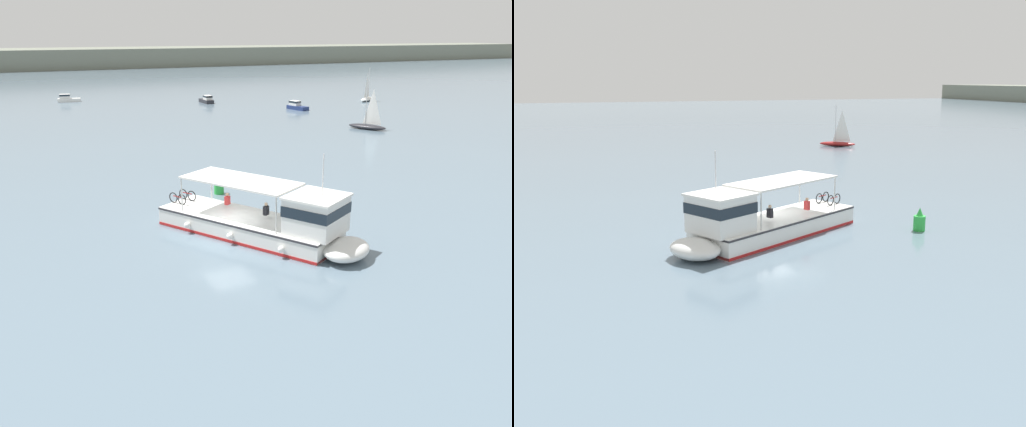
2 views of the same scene
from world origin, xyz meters
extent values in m
plane|color=slate|center=(0.00, 0.00, 0.00)|extent=(400.00, 400.00, 0.00)
cube|color=slate|center=(0.00, 162.01, 2.99)|extent=(400.00, 28.00, 5.98)
cube|color=white|center=(1.17, 0.05, 0.55)|extent=(8.14, 10.96, 1.10)
ellipsoid|color=white|center=(4.25, -5.33, 0.55)|extent=(3.65, 3.37, 1.01)
cube|color=red|center=(1.17, 0.05, 0.10)|extent=(8.17, 10.98, 0.16)
cube|color=#2D2D33|center=(1.17, 0.05, 1.02)|extent=(8.19, 10.99, 0.10)
cube|color=white|center=(3.36, -3.77, 2.05)|extent=(3.65, 3.61, 1.90)
cube|color=#19232D|center=(3.36, -3.77, 2.38)|extent=(3.73, 3.67, 0.56)
cube|color=white|center=(3.36, -3.77, 3.06)|extent=(3.87, 3.83, 0.12)
cube|color=white|center=(0.95, 0.44, 3.15)|extent=(5.88, 7.28, 0.10)
cylinder|color=silver|center=(3.74, -1.70, 2.10)|extent=(0.08, 0.08, 2.00)
cylinder|color=silver|center=(1.38, -3.05, 2.10)|extent=(0.08, 0.08, 2.00)
cylinder|color=silver|center=(0.52, 3.94, 2.10)|extent=(0.08, 0.08, 2.00)
cylinder|color=silver|center=(-1.84, 2.59, 2.10)|extent=(0.08, 0.08, 2.00)
cylinder|color=silver|center=(3.51, -4.03, 4.22)|extent=(0.06, 0.06, 2.20)
sphere|color=white|center=(1.32, -3.78, 0.50)|extent=(0.36, 0.36, 0.36)
sphere|color=white|center=(-0.32, -0.92, 0.50)|extent=(0.36, 0.36, 0.36)
sphere|color=white|center=(-1.86, 1.77, 0.50)|extent=(0.36, 0.36, 0.36)
torus|color=black|center=(-0.69, 4.23, 1.43)|extent=(0.38, 0.60, 0.66)
torus|color=black|center=(-1.04, 4.83, 1.43)|extent=(0.38, 0.60, 0.66)
cylinder|color=maroon|center=(-0.87, 4.53, 1.55)|extent=(0.40, 0.64, 0.06)
torus|color=black|center=(-1.47, 3.78, 1.43)|extent=(0.38, 0.60, 0.66)
torus|color=black|center=(-1.82, 4.39, 1.43)|extent=(0.38, 0.60, 0.66)
cylinder|color=maroon|center=(-1.65, 4.08, 1.55)|extent=(0.40, 0.64, 0.06)
cube|color=red|center=(0.79, 2.05, 1.56)|extent=(0.39, 0.35, 0.52)
sphere|color=tan|center=(0.79, 2.05, 1.93)|extent=(0.20, 0.20, 0.20)
cube|color=black|center=(2.01, -0.65, 1.56)|extent=(0.39, 0.35, 0.52)
sphere|color=beige|center=(2.01, -0.65, 1.93)|extent=(0.20, 0.20, 0.20)
ellipsoid|color=white|center=(45.82, 48.67, 0.30)|extent=(4.78, 3.80, 0.60)
cylinder|color=silver|center=(46.07, 48.84, 3.00)|extent=(0.08, 0.08, 4.80)
pyramid|color=white|center=(45.37, 48.35, 2.69)|extent=(1.45, 0.98, 4.08)
cube|color=white|center=(0.27, 69.14, 0.28)|extent=(3.79, 1.99, 0.56)
cube|color=white|center=(-0.35, 69.26, 0.91)|extent=(1.79, 1.34, 0.70)
cube|color=#19232D|center=(-0.35, 69.26, 1.09)|extent=(1.80, 1.37, 0.28)
cube|color=#232328|center=(20.38, 57.92, 0.28)|extent=(1.37, 3.62, 0.56)
cube|color=white|center=(20.39, 57.29, 0.91)|extent=(1.07, 1.64, 0.70)
cube|color=#19232D|center=(20.39, 57.29, 1.09)|extent=(1.10, 1.64, 0.28)
ellipsoid|color=#232328|center=(28.84, 25.93, 0.30)|extent=(3.44, 4.91, 0.60)
cylinder|color=silver|center=(28.70, 26.20, 3.00)|extent=(0.08, 0.08, 4.80)
pyramid|color=white|center=(29.12, 25.45, 2.69)|extent=(0.83, 1.54, 4.08)
cube|color=navy|center=(29.85, 44.37, 0.28)|extent=(2.05, 3.80, 0.56)
cube|color=white|center=(29.71, 44.99, 0.91)|extent=(1.37, 1.81, 0.70)
cube|color=#19232D|center=(29.71, 44.99, 1.09)|extent=(1.39, 1.81, 0.28)
cylinder|color=green|center=(2.79, 8.45, 0.45)|extent=(0.70, 0.70, 0.90)
cone|color=green|center=(2.79, 8.45, 1.15)|extent=(0.42, 0.42, 0.50)
camera|label=1|loc=(-10.84, -26.20, 11.06)|focal=37.74mm
camera|label=2|loc=(31.97, -10.51, 8.86)|focal=40.95mm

